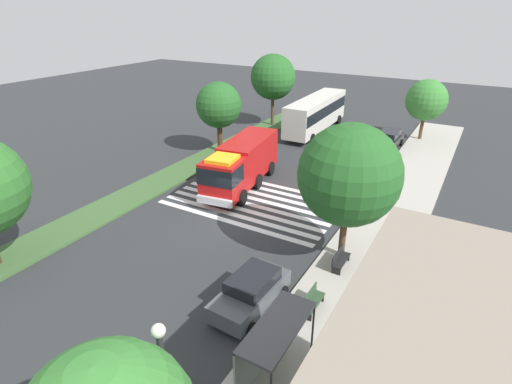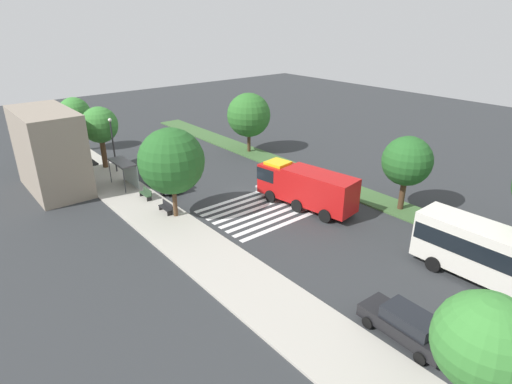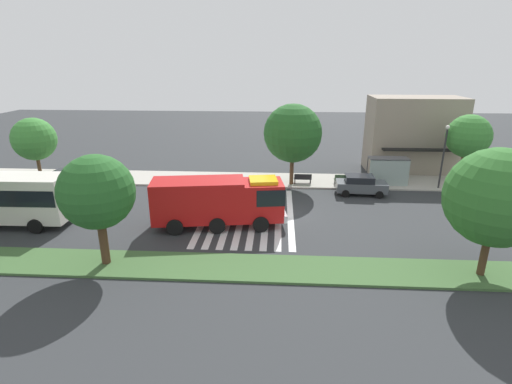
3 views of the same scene
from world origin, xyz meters
TOP-DOWN VIEW (x-y plane):
  - ground_plane at (0.00, 0.00)m, footprint 120.00×120.00m
  - sidewalk at (0.00, 8.71)m, footprint 60.00×4.53m
  - median_strip at (0.00, -7.94)m, footprint 60.00×3.00m
  - crosswalk at (-2.77, 0.00)m, footprint 6.75×11.60m
  - fire_truck at (-4.41, -2.10)m, footprint 9.35×3.80m
  - parked_car_west at (-19.06, 5.25)m, footprint 4.80×2.19m
  - parked_car_mid at (6.50, 5.25)m, footprint 4.29×2.22m
  - bus_stop_shelter at (9.39, 7.70)m, footprint 3.50×1.40m
  - bench_near_shelter at (5.39, 7.73)m, footprint 1.60×0.50m
  - bench_west_of_shelter at (1.69, 7.73)m, footprint 1.60×0.50m
  - street_lamp at (13.75, 7.04)m, footprint 0.36×0.36m
  - storefront_building at (13.00, 13.20)m, footprint 8.94×5.27m
  - sidewalk_tree_far_west at (-23.29, 7.44)m, footprint 3.94×3.94m
  - sidewalk_tree_west at (0.62, 7.44)m, footprint 5.18×5.18m
  - sidewalk_tree_center at (15.78, 7.44)m, footprint 3.73×3.73m
  - sidewalk_tree_east at (23.85, 7.44)m, footprint 3.63×3.63m
  - median_tree_west at (-10.23, -7.94)m, footprint 4.04×4.04m
  - median_tree_center at (10.38, -7.94)m, footprint 5.04×5.04m

SIDE VIEW (x-z plane):
  - ground_plane at x=0.00m, z-range 0.00..0.00m
  - crosswalk at x=-2.77m, z-range 0.00..0.01m
  - sidewalk at x=0.00m, z-range 0.00..0.14m
  - median_strip at x=0.00m, z-range 0.00..0.14m
  - bench_near_shelter at x=5.39m, z-range 0.14..1.04m
  - bench_west_of_shelter at x=1.69m, z-range 0.14..1.04m
  - parked_car_west at x=-19.06m, z-range 0.02..1.70m
  - parked_car_mid at x=6.50m, z-range 0.03..1.71m
  - bus_stop_shelter at x=9.39m, z-range 0.66..3.12m
  - fire_truck at x=-4.41m, z-range 0.24..3.63m
  - street_lamp at x=13.75m, z-range 0.68..6.30m
  - storefront_building at x=13.00m, z-range 0.00..7.53m
  - sidewalk_tree_far_west at x=-23.29m, z-range 1.08..6.94m
  - median_tree_west at x=-10.23m, z-range 1.22..7.48m
  - median_tree_center at x=10.38m, z-range 1.05..7.94m
  - sidewalk_tree_east at x=23.85m, z-range 1.41..7.69m
  - sidewalk_tree_center at x=15.78m, z-range 1.46..7.93m
  - sidewalk_tree_west at x=0.62m, z-range 1.18..8.47m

